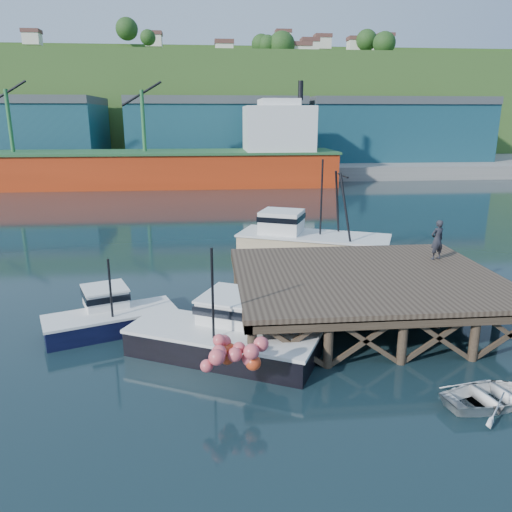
{
  "coord_description": "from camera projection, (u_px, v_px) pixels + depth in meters",
  "views": [
    {
      "loc": [
        -1.65,
        -21.34,
        9.08
      ],
      "look_at": [
        0.59,
        2.0,
        2.53
      ],
      "focal_mm": 35.0,
      "sensor_mm": 36.0,
      "label": 1
    }
  ],
  "objects": [
    {
      "name": "ground",
      "position": [
        248.0,
        321.0,
        23.05
      ],
      "size": [
        300.0,
        300.0,
        0.0
      ],
      "primitive_type": "plane",
      "color": "black",
      "rests_on": "ground"
    },
    {
      "name": "wharf",
      "position": [
        367.0,
        278.0,
        22.85
      ],
      "size": [
        12.0,
        10.0,
        2.62
      ],
      "color": "brown",
      "rests_on": "ground"
    },
    {
      "name": "far_quay",
      "position": [
        217.0,
        163.0,
        89.89
      ],
      "size": [
        160.0,
        40.0,
        2.0
      ],
      "primitive_type": "cube",
      "color": "gray",
      "rests_on": "ground"
    },
    {
      "name": "warehouse_left",
      "position": [
        0.0,
        134.0,
        80.4
      ],
      "size": [
        32.0,
        16.0,
        9.0
      ],
      "primitive_type": "cube",
      "color": "#1B4E5A",
      "rests_on": "far_quay"
    },
    {
      "name": "warehouse_mid",
      "position": [
        217.0,
        133.0,
        83.62
      ],
      "size": [
        28.0,
        16.0,
        9.0
      ],
      "primitive_type": "cube",
      "color": "#1B4E5A",
      "rests_on": "far_quay"
    },
    {
      "name": "warehouse_right",
      "position": [
        390.0,
        132.0,
        86.37
      ],
      "size": [
        30.0,
        16.0,
        9.0
      ],
      "primitive_type": "cube",
      "color": "#1B4E5A",
      "rests_on": "far_quay"
    },
    {
      "name": "cargo_ship",
      "position": [
        157.0,
        161.0,
        67.4
      ],
      "size": [
        55.5,
        10.0,
        13.75
      ],
      "color": "red",
      "rests_on": "ground"
    },
    {
      "name": "hillside",
      "position": [
        213.0,
        108.0,
        115.96
      ],
      "size": [
        220.0,
        50.0,
        22.0
      ],
      "primitive_type": "cube",
      "color": "#2D511E",
      "rests_on": "ground"
    },
    {
      "name": "boat_navy",
      "position": [
        109.0,
        315.0,
        21.88
      ],
      "size": [
        5.89,
        4.04,
        3.46
      ],
      "rotation": [
        0.0,
        0.0,
        0.37
      ],
      "color": "black",
      "rests_on": "ground"
    },
    {
      "name": "boat_black",
      "position": [
        225.0,
        333.0,
        19.69
      ],
      "size": [
        7.87,
        6.58,
        4.59
      ],
      "rotation": [
        0.0,
        0.0,
        -0.45
      ],
      "color": "black",
      "rests_on": "ground"
    },
    {
      "name": "trawler",
      "position": [
        310.0,
        239.0,
        32.64
      ],
      "size": [
        10.33,
        7.02,
        6.52
      ],
      "rotation": [
        0.0,
        0.0,
        -0.4
      ],
      "color": "beige",
      "rests_on": "ground"
    },
    {
      "name": "dinghy",
      "position": [
        492.0,
        395.0,
        16.22
      ],
      "size": [
        3.78,
        3.02,
        0.7
      ],
      "primitive_type": "imported",
      "rotation": [
        0.0,
        0.0,
        1.77
      ],
      "color": "silver",
      "rests_on": "ground"
    },
    {
      "name": "dockworker",
      "position": [
        437.0,
        240.0,
        25.03
      ],
      "size": [
        0.85,
        0.68,
        2.02
      ],
      "primitive_type": "imported",
      "rotation": [
        0.0,
        0.0,
        3.44
      ],
      "color": "#202129",
      "rests_on": "wharf"
    }
  ]
}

